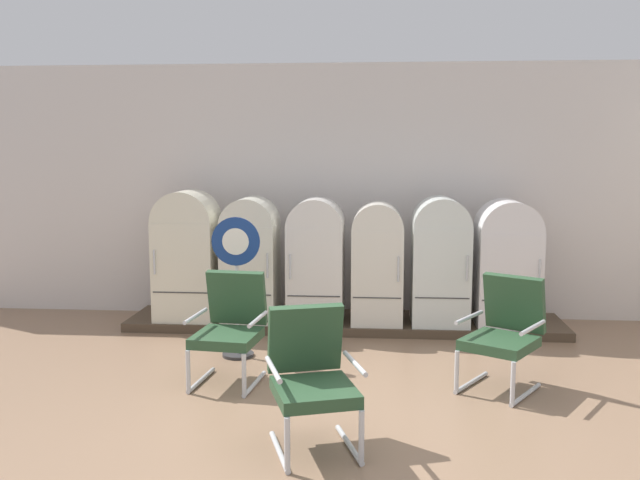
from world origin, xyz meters
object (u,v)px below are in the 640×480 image
object	(u,v)px
refrigerator_4	(440,257)
refrigerator_5	(507,259)
refrigerator_1	(251,255)
armchair_center	(311,374)
refrigerator_3	(377,259)
sign_stand	(237,287)
armchair_right	(505,330)
refrigerator_0	(187,251)
refrigerator_2	(316,257)
armchair_left	(230,324)

from	to	relation	value
refrigerator_4	refrigerator_5	world-z (taller)	refrigerator_4
refrigerator_4	refrigerator_5	distance (m)	0.75
refrigerator_1	armchair_center	world-z (taller)	refrigerator_1
refrigerator_3	sign_stand	world-z (taller)	refrigerator_3
refrigerator_1	armchair_right	xyz separation A→B (m)	(2.59, -1.86, -0.34)
refrigerator_0	refrigerator_3	xyz separation A→B (m)	(2.22, -0.02, -0.06)
refrigerator_0	refrigerator_2	world-z (taller)	refrigerator_0
refrigerator_1	armchair_right	size ratio (longest dim) A/B	1.45
refrigerator_0	armchair_left	bearing A→B (deg)	-64.12
armchair_left	sign_stand	bearing A→B (deg)	96.87
refrigerator_2	armchair_right	xyz separation A→B (m)	(1.83, -1.84, -0.33)
refrigerator_5	armchair_right	size ratio (longest dim) A/B	1.44
sign_stand	armchair_right	bearing A→B (deg)	-15.66
armchair_left	armchair_center	size ratio (longest dim) A/B	1.00
refrigerator_4	refrigerator_5	bearing A→B (deg)	0.86
refrigerator_4	armchair_right	world-z (taller)	refrigerator_4
refrigerator_4	sign_stand	xyz separation A→B (m)	(-2.12, -1.17, -0.15)
refrigerator_3	armchair_left	size ratio (longest dim) A/B	1.40
refrigerator_4	armchair_center	xyz separation A→B (m)	(-1.17, -3.20, -0.34)
refrigerator_2	refrigerator_3	xyz separation A→B (m)	(0.71, 0.00, -0.02)
refrigerator_3	sign_stand	distance (m)	1.81
refrigerator_4	sign_stand	size ratio (longest dim) A/B	1.02
refrigerator_5	sign_stand	xyz separation A→B (m)	(-2.87, -1.18, -0.13)
refrigerator_0	refrigerator_1	world-z (taller)	refrigerator_0
refrigerator_5	armchair_center	world-z (taller)	refrigerator_5
refrigerator_0	armchair_right	bearing A→B (deg)	-29.02
refrigerator_2	armchair_left	world-z (taller)	refrigerator_2
refrigerator_0	armchair_center	distance (m)	3.65
refrigerator_5	refrigerator_4	bearing A→B (deg)	-179.14
armchair_center	refrigerator_0	bearing A→B (deg)	119.06
sign_stand	armchair_center	bearing A→B (deg)	-65.02
refrigerator_3	sign_stand	bearing A→B (deg)	-141.17
refrigerator_1	armchair_left	world-z (taller)	refrigerator_1
refrigerator_2	refrigerator_5	bearing A→B (deg)	1.30
sign_stand	refrigerator_2	bearing A→B (deg)	58.27
refrigerator_0	armchair_right	distance (m)	3.84
refrigerator_1	armchair_center	distance (m)	3.36
refrigerator_1	sign_stand	size ratio (longest dim) A/B	1.01
armchair_left	armchair_center	xyz separation A→B (m)	(0.86, -1.31, 0.00)
refrigerator_1	refrigerator_5	distance (m)	2.94
armchair_left	refrigerator_3	bearing A→B (deg)	54.56
refrigerator_4	refrigerator_1	bearing A→B (deg)	-179.59
refrigerator_3	armchair_right	size ratio (longest dim) A/B	1.40
armchair_right	refrigerator_0	bearing A→B (deg)	150.98
refrigerator_5	armchair_left	world-z (taller)	refrigerator_5
refrigerator_4	armchair_left	world-z (taller)	refrigerator_4
refrigerator_1	armchair_left	size ratio (longest dim) A/B	1.45
refrigerator_2	armchair_center	distance (m)	3.19
refrigerator_0	sign_stand	world-z (taller)	refrigerator_0
refrigerator_0	refrigerator_4	xyz separation A→B (m)	(2.94, 0.02, -0.03)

